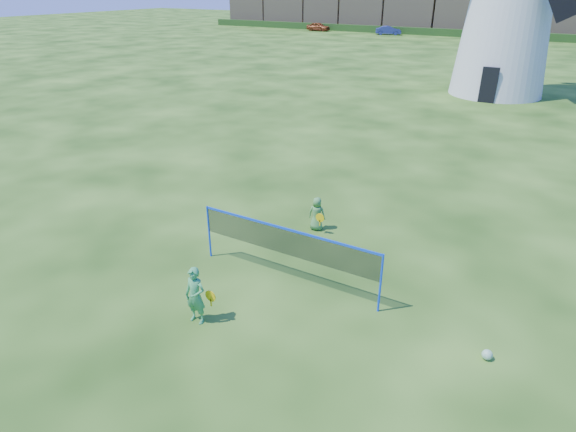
# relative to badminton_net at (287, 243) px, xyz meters

# --- Properties ---
(ground) EXTENTS (220.00, 220.00, 0.00)m
(ground) POSITION_rel_badminton_net_xyz_m (-0.57, 0.18, -1.14)
(ground) COLOR black
(ground) RESTS_ON ground
(badminton_net) EXTENTS (5.05, 0.05, 1.55)m
(badminton_net) POSITION_rel_badminton_net_xyz_m (0.00, 0.00, 0.00)
(badminton_net) COLOR blue
(badminton_net) RESTS_ON ground
(player_girl) EXTENTS (0.68, 0.37, 1.40)m
(player_girl) POSITION_rel_badminton_net_xyz_m (-0.92, -2.44, -0.44)
(player_girl) COLOR #3C9752
(player_girl) RESTS_ON ground
(player_boy) EXTENTS (0.65, 0.45, 1.08)m
(player_boy) POSITION_rel_badminton_net_xyz_m (-0.67, 2.97, -0.60)
(player_boy) COLOR #4A8B43
(player_boy) RESTS_ON ground
(play_ball) EXTENTS (0.22, 0.22, 0.22)m
(play_ball) POSITION_rel_badminton_net_xyz_m (5.01, -0.38, -1.03)
(play_ball) COLOR green
(play_ball) RESTS_ON ground
(terraced_houses) EXTENTS (67.07, 8.40, 8.38)m
(terraced_houses) POSITION_rel_badminton_net_xyz_m (-19.22, 72.18, 2.88)
(terraced_houses) COLOR #8B795C
(terraced_houses) RESTS_ON ground
(hedge) EXTENTS (62.00, 0.80, 1.00)m
(hedge) POSITION_rel_badminton_net_xyz_m (-22.57, 66.18, -0.64)
(hedge) COLOR #193814
(hedge) RESTS_ON ground
(car_left) EXTENTS (3.80, 1.55, 1.29)m
(car_left) POSITION_rel_badminton_net_xyz_m (-32.18, 64.33, -0.49)
(car_left) COLOR brown
(car_left) RESTS_ON ground
(car_right) EXTENTS (3.94, 2.46, 1.23)m
(car_right) POSITION_rel_badminton_net_xyz_m (-20.31, 64.02, -0.53)
(car_right) COLOR navy
(car_right) RESTS_ON ground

